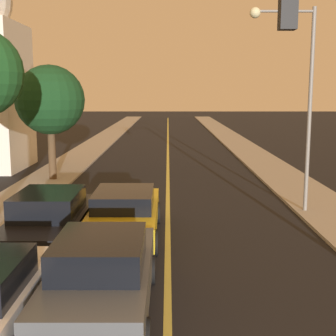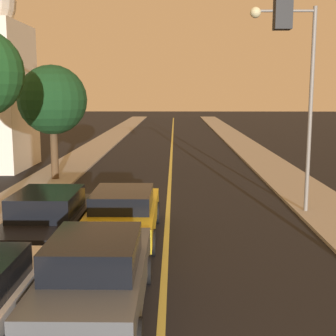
# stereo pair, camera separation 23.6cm
# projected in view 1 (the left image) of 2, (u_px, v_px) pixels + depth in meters

# --- Properties ---
(road_surface) EXTENTS (9.05, 80.00, 0.01)m
(road_surface) POSITION_uv_depth(u_px,v_px,m) (168.00, 142.00, 40.02)
(road_surface) COLOR black
(road_surface) RESTS_ON ground
(sidewalk_left) EXTENTS (2.50, 80.00, 0.12)m
(sidewalk_left) POSITION_uv_depth(u_px,v_px,m) (101.00, 142.00, 40.02)
(sidewalk_left) COLOR #9E998E
(sidewalk_left) RESTS_ON ground
(sidewalk_right) EXTENTS (2.50, 80.00, 0.12)m
(sidewalk_right) POSITION_uv_depth(u_px,v_px,m) (235.00, 142.00, 40.01)
(sidewalk_right) COLOR #9E998E
(sidewalk_right) RESTS_ON ground
(car_near_lane_front) EXTENTS (1.98, 4.70, 1.60)m
(car_near_lane_front) POSITION_uv_depth(u_px,v_px,m) (102.00, 275.00, 8.95)
(car_near_lane_front) COLOR #474C51
(car_near_lane_front) RESTS_ON ground
(car_near_lane_second) EXTENTS (2.02, 4.97, 1.46)m
(car_near_lane_second) POSITION_uv_depth(u_px,v_px,m) (125.00, 212.00, 13.71)
(car_near_lane_second) COLOR gold
(car_near_lane_second) RESTS_ON ground
(car_outer_lane_second) EXTENTS (2.02, 4.94, 1.57)m
(car_outer_lane_second) POSITION_uv_depth(u_px,v_px,m) (51.00, 218.00, 12.97)
(car_outer_lane_second) COLOR black
(car_outer_lane_second) RESTS_ON ground
(streetlamp_right) EXTENTS (2.22, 0.36, 6.95)m
(streetlamp_right) POSITION_uv_depth(u_px,v_px,m) (295.00, 81.00, 15.88)
(streetlamp_right) COLOR slate
(streetlamp_right) RESTS_ON ground
(tree_left_near) EXTENTS (3.26, 3.26, 5.41)m
(tree_left_near) POSITION_uv_depth(u_px,v_px,m) (50.00, 100.00, 21.96)
(tree_left_near) COLOR #4C3823
(tree_left_near) RESTS_ON ground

